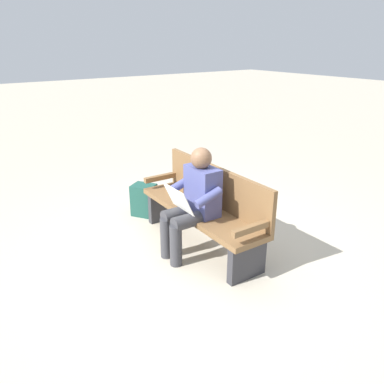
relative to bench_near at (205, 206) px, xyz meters
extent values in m
plane|color=#B7AD99|center=(0.00, 0.07, -0.46)|extent=(40.00, 40.00, 0.00)
cube|color=brown|center=(0.00, 0.07, -0.04)|extent=(1.81, 0.54, 0.06)
cube|color=brown|center=(0.00, -0.14, 0.22)|extent=(1.80, 0.11, 0.45)
cube|color=brown|center=(-0.85, 0.10, 0.11)|extent=(0.08, 0.48, 0.06)
cube|color=brown|center=(0.85, 0.04, 0.11)|extent=(0.08, 0.48, 0.06)
cube|color=#2D2D33|center=(-0.80, 0.10, -0.26)|extent=(0.09, 0.43, 0.39)
cube|color=#2D2D33|center=(0.80, 0.05, -0.26)|extent=(0.09, 0.43, 0.39)
cube|color=#474C84|center=(-0.11, 0.12, 0.25)|extent=(0.41, 0.23, 0.52)
sphere|color=brown|center=(-0.11, 0.14, 0.61)|extent=(0.22, 0.22, 0.22)
cylinder|color=#38383D|center=(-0.20, 0.34, 0.01)|extent=(0.16, 0.42, 0.15)
cylinder|color=#38383D|center=(0.00, 0.33, 0.01)|extent=(0.16, 0.42, 0.15)
cylinder|color=#38383D|center=(-0.19, 0.53, -0.23)|extent=(0.13, 0.13, 0.45)
cylinder|color=#38383D|center=(0.01, 0.52, -0.23)|extent=(0.13, 0.13, 0.45)
cylinder|color=#474C84|center=(-0.34, 0.23, 0.28)|extent=(0.10, 0.32, 0.18)
cylinder|color=#474C84|center=(0.14, 0.22, 0.28)|extent=(0.10, 0.32, 0.18)
cube|color=silver|center=(-0.10, 0.42, 0.23)|extent=(0.40, 0.15, 0.27)
cube|color=#1E4C42|center=(1.09, 0.19, -0.25)|extent=(0.38, 0.36, 0.42)
cube|color=#23574C|center=(1.16, 0.07, -0.31)|extent=(0.20, 0.14, 0.19)
camera|label=1|loc=(-3.11, 2.41, 1.73)|focal=36.01mm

